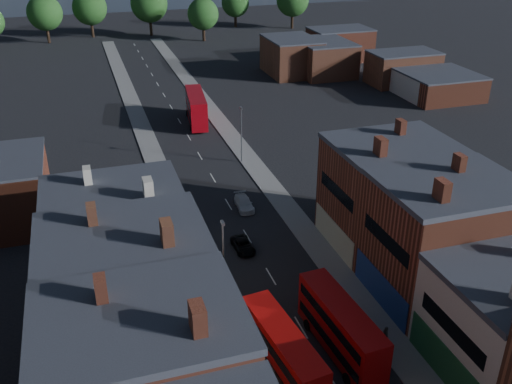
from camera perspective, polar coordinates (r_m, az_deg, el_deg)
pavement_west at (r=70.20m, az=-8.33°, el=-1.21°), size 3.00×200.00×0.12m
pavement_east at (r=73.00m, az=1.74°, el=0.21°), size 3.00×200.00×0.12m
lamp_post_2 at (r=51.05m, az=-3.27°, el=-6.33°), size 0.25×0.70×8.12m
lamp_post_3 at (r=79.56m, az=-1.48°, el=6.12°), size 0.25×0.70×8.12m
bus_0 at (r=44.56m, az=2.70°, el=-15.74°), size 3.52×10.46×4.43m
bus_1 at (r=47.08m, az=8.48°, el=-13.24°), size 3.24×10.69×4.55m
bus_2 at (r=96.36m, az=-5.99°, el=8.40°), size 4.05×11.92×5.05m
car_2 at (r=60.30m, az=-1.30°, el=-5.33°), size 1.92×4.03×1.11m
car_3 at (r=68.42m, az=-1.21°, el=-1.13°), size 2.03×4.56×1.30m
ped_3 at (r=49.17m, az=12.83°, el=-13.85°), size 0.74×1.15×1.82m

